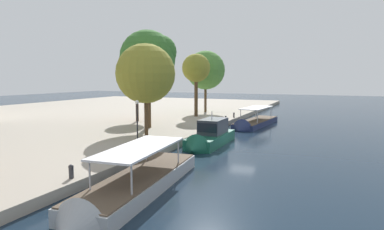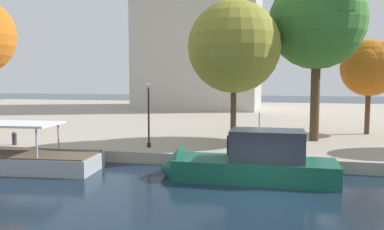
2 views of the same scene
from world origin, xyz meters
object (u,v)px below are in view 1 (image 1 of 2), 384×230
Objects in this scene: tour_boat_2 at (254,124)px; mooring_bollard_0 at (234,115)px; tree_2 at (145,74)px; tree_4 at (196,69)px; mooring_bollard_1 at (226,118)px; tree_3 at (150,57)px; tour_boat_0 at (133,190)px; motor_yacht_1 at (209,138)px; lamp_post at (137,120)px; mooring_bollard_2 at (71,171)px; tree_5 at (138,83)px; tree_0 at (206,71)px.

tour_boat_2 reaches higher than mooring_bollard_0.
tree_2 is 0.97× the size of tree_4.
tree_3 reaches higher than mooring_bollard_1.
tour_boat_2 is at bearing -86.71° from mooring_bollard_1.
motor_yacht_1 reaches higher than tour_boat_0.
mooring_bollard_1 is at bearing -81.13° from tour_boat_2.
tree_2 is at bearing 23.79° from lamp_post.
tree_4 reaches higher than mooring_bollard_1.
tree_3 is at bearing 26.77° from tree_2.
tree_3 is at bearing -157.34° from tour_boat_0.
mooring_bollard_0 is 34.77m from mooring_bollard_2.
tree_5 is at bearing 119.60° from mooring_bollard_1.
tree_0 is (40.24, 11.08, 7.89)m from tour_boat_0.
mooring_bollard_0 is (3.42, 3.98, 0.83)m from tour_boat_2.
lamp_post is (-22.00, 5.39, 2.89)m from tour_boat_2.
tree_3 is at bearing -114.37° from motor_yacht_1.
tree_4 reaches higher than lamp_post.
mooring_bollard_0 is 9.58m from tree_4.
tour_boat_2 is 16.59× the size of mooring_bollard_0.
tree_4 is at bearing 7.26° from tree_2.
tour_boat_0 is 1.23× the size of tree_0.
tree_5 is (10.21, 7.59, -1.12)m from tree_2.
tree_0 is 0.92× the size of tree_3.
tree_5 is (-9.99, 11.30, 5.11)m from mooring_bollard_0.
mooring_bollard_2 reaches higher than mooring_bollard_1.
tree_3 reaches higher than motor_yacht_1.
mooring_bollard_0 is at bearing -178.92° from tour_boat_0.
tree_4 reaches higher than mooring_bollard_0.
tree_0 reaches higher than lamp_post.
tree_0 is at bearing -158.22° from motor_yacht_1.
tree_0 reaches higher than mooring_bollard_1.
tree_4 reaches higher than tour_boat_0.
tree_2 is 0.81× the size of tree_3.
tree_3 is (10.93, 5.18, 6.36)m from lamp_post.
motor_yacht_1 is at bearing 178.18° from tour_boat_0.
tour_boat_2 is (15.30, -1.08, -0.47)m from motor_yacht_1.
tree_3 reaches higher than tree_4.
motor_yacht_1 is at bearing -77.39° from tree_2.
motor_yacht_1 is 0.83× the size of tree_0.
mooring_bollard_2 is 16.20m from tree_2.
lamp_post is (9.34, 1.18, 2.02)m from mooring_bollard_2.
tree_0 reaches higher than tour_boat_2.
tour_boat_2 is 5.32m from mooring_bollard_0.
motor_yacht_1 is 10.39× the size of mooring_bollard_2.
tour_boat_2 is 16.69m from tree_0.
lamp_post is 18.58m from tree_5.
motor_yacht_1 is 15.38m from mooring_bollard_1.
tour_boat_2 is 1.76× the size of tree_5.
tree_0 is at bearing 10.42° from lamp_post.
tree_0 is 1.44× the size of tree_5.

